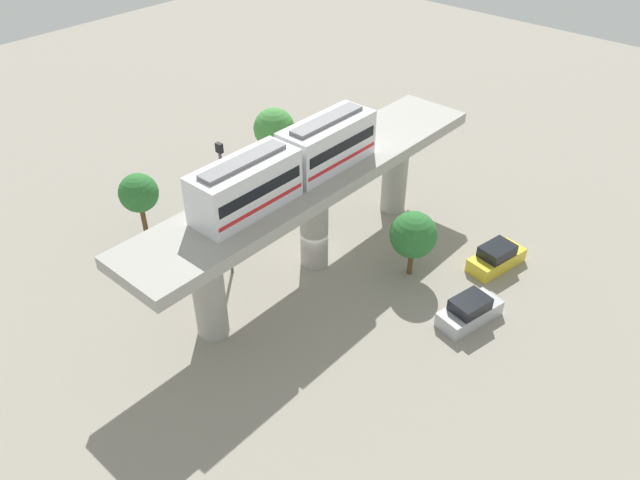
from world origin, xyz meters
TOP-DOWN VIEW (x-y plane):
  - ground_plane at (0.00, 0.00)m, footprint 120.00×120.00m
  - viaduct at (0.00, 0.00)m, footprint 5.20×28.00m
  - train at (0.00, 2.23)m, footprint 2.64×13.55m
  - parked_car_silver at (-11.03, -1.97)m, footprint 2.64×4.48m
  - parked_car_yellow at (-9.61, -7.89)m, footprint 2.56×4.46m
  - tree_near_viaduct at (11.20, -7.50)m, footprint 3.44×3.44m
  - tree_mid_lot at (-5.64, -3.36)m, footprint 3.12×3.12m
  - tree_far_corner at (11.14, 5.93)m, footprint 2.79×2.79m
  - signal_post at (3.40, 4.56)m, footprint 0.44×0.28m

SIDE VIEW (x-z plane):
  - ground_plane at x=0.00m, z-range 0.00..0.00m
  - parked_car_silver at x=-11.03m, z-range -0.14..1.62m
  - parked_car_yellow at x=-9.61m, z-range -0.14..1.62m
  - tree_mid_lot at x=-5.64m, z-range 0.79..5.54m
  - tree_far_corner at x=11.14m, z-range 1.16..6.34m
  - tree_near_viaduct at x=11.20m, z-range 1.03..6.56m
  - signal_post at x=3.40m, z-range 0.52..10.26m
  - viaduct at x=0.00m, z-range 1.85..8.99m
  - train at x=0.00m, z-range 7.06..10.30m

